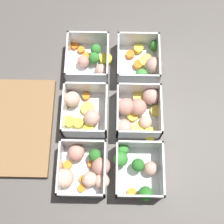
{
  "coord_description": "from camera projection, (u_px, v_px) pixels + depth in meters",
  "views": [
    {
      "loc": [
        -0.28,
        -0.01,
        0.85
      ],
      "look_at": [
        0.0,
        0.0,
        0.02
      ],
      "focal_mm": 50.0,
      "sensor_mm": 36.0,
      "label": 1
    }
  ],
  "objects": [
    {
      "name": "cutting_board",
      "position": [
        20.0,
        127.0,
        0.87
      ],
      "size": [
        0.28,
        0.18,
        0.02
      ],
      "color": "olive",
      "rests_on": "ground_plane"
    },
    {
      "name": "container_far_left",
      "position": [
        85.0,
        169.0,
        0.82
      ],
      "size": [
        0.14,
        0.16,
        0.07
      ],
      "color": "white",
      "rests_on": "ground_plane"
    },
    {
      "name": "container_far_right",
      "position": [
        91.0,
        60.0,
        0.92
      ],
      "size": [
        0.14,
        0.14,
        0.07
      ],
      "color": "white",
      "rests_on": "ground_plane"
    },
    {
      "name": "container_near_right",
      "position": [
        143.0,
        62.0,
        0.92
      ],
      "size": [
        0.14,
        0.14,
        0.07
      ],
      "color": "white",
      "rests_on": "ground_plane"
    },
    {
      "name": "container_far_center",
      "position": [
        84.0,
        111.0,
        0.87
      ],
      "size": [
        0.14,
        0.13,
        0.07
      ],
      "color": "white",
      "rests_on": "ground_plane"
    },
    {
      "name": "container_near_center",
      "position": [
        138.0,
        111.0,
        0.87
      ],
      "size": [
        0.16,
        0.14,
        0.07
      ],
      "color": "white",
      "rests_on": "ground_plane"
    },
    {
      "name": "container_near_left",
      "position": [
        137.0,
        170.0,
        0.82
      ],
      "size": [
        0.15,
        0.13,
        0.07
      ],
      "color": "white",
      "rests_on": "ground_plane"
    },
    {
      "name": "ground_plane",
      "position": [
        112.0,
        115.0,
        0.89
      ],
      "size": [
        4.0,
        4.0,
        0.0
      ],
      "primitive_type": "plane",
      "color": "#56514C"
    }
  ]
}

